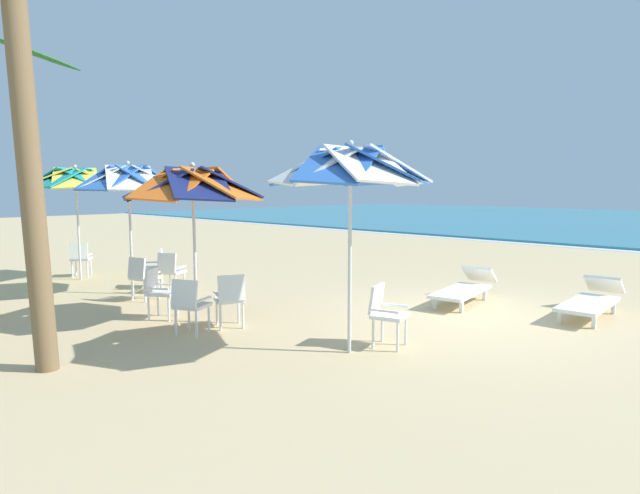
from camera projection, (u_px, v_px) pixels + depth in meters
The scene contains 16 objects.
ground_plane at pixel (470, 317), 8.88m from camera, with size 80.00×80.00×0.00m, color #D3B784.
beach_umbrella_0 at pixel (350, 169), 6.69m from camera, with size 2.15×2.15×2.81m.
plastic_chair_0 at pixel (385, 311), 7.20m from camera, with size 0.57×0.55×0.87m.
beach_umbrella_1 at pixel (193, 186), 8.33m from camera, with size 2.29×2.29×2.61m.
plastic_chair_1 at pixel (190, 303), 7.73m from camera, with size 0.59×0.61×0.87m.
plastic_chair_2 at pixel (230, 297), 8.15m from camera, with size 0.61×0.59×0.87m.
plastic_chair_3 at pixel (159, 289), 8.75m from camera, with size 0.63×0.62×0.87m.
beach_umbrella_2 at pixel (128, 180), 10.57m from camera, with size 2.22×2.22×2.75m.
plastic_chair_4 at pixel (156, 266), 11.43m from camera, with size 0.61×0.62×0.87m.
plastic_chair_5 at pixel (170, 270), 10.87m from camera, with size 0.60×0.61×0.87m.
plastic_chair_6 at pixel (142, 275), 10.16m from camera, with size 0.54×0.57×0.87m.
beach_umbrella_3 at pixel (76, 180), 12.28m from camera, with size 2.42×2.42×2.75m.
plastic_chair_7 at pixel (80, 257), 12.89m from camera, with size 0.63×0.62×0.87m.
sun_lounger_0 at pixel (591, 300), 8.92m from camera, with size 0.73×2.17×0.62m.
sun_lounger_1 at pixel (465, 288), 10.00m from camera, with size 0.94×2.21×0.62m.
palm_tree_3 at pixel (24, 54), 5.86m from camera, with size 2.76×3.48×5.64m.
Camera 1 is at (4.21, -8.03, 2.20)m, focal length 29.11 mm.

